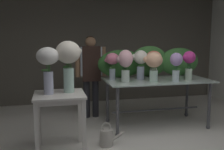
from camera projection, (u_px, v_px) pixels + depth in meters
ground_plane at (124, 124)px, 4.51m from camera, size 7.91×7.91×0.00m
wall_back at (104, 42)px, 6.04m from camera, size 5.72×0.12×2.80m
display_table_glass at (157, 87)px, 4.34m from camera, size 1.76×0.92×0.81m
side_table_white at (60, 102)px, 3.33m from camera, size 0.65×0.60×0.79m
florist at (91, 68)px, 4.78m from camera, size 0.57×0.24×1.53m
foliage_backdrop at (150, 62)px, 4.62m from camera, size 1.91×0.27×0.55m
vase_rosy_freesia at (112, 62)px, 4.25m from camera, size 0.24×0.23×0.45m
vase_peach_snapdragons at (154, 63)px, 4.04m from camera, size 0.30×0.27×0.47m
vase_magenta_stock at (189, 62)px, 4.23m from camera, size 0.22×0.21×0.48m
vase_blush_carnations at (125, 63)px, 4.02m from camera, size 0.27×0.23×0.51m
vase_coral_tulips at (154, 60)px, 4.45m from camera, size 0.27×0.27×0.47m
vase_ivory_hydrangea at (141, 61)px, 4.29m from camera, size 0.29×0.23×0.49m
vase_lilac_ranunculus at (176, 64)px, 4.08m from camera, size 0.20×0.20×0.46m
vase_white_roses_tall at (48, 63)px, 3.22m from camera, size 0.28×0.28×0.60m
vase_cream_lisianthus_tall at (68, 59)px, 3.33m from camera, size 0.34×0.32×0.68m
watering_can at (107, 137)px, 3.58m from camera, size 0.35×0.18×0.34m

